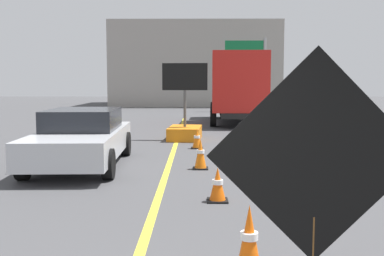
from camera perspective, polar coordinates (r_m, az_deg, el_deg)
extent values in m
cube|color=yellow|center=(8.19, -4.30, -8.87)|extent=(0.14, 36.00, 0.01)
cube|color=orange|center=(3.60, 14.88, -3.30)|extent=(1.56, 0.03, 1.56)
cube|color=black|center=(3.59, 14.95, -3.35)|extent=(1.63, 0.01, 1.63)
cube|color=black|center=(3.62, 14.80, -3.25)|extent=(0.28, 0.01, 0.52)
cube|color=orange|center=(16.52, -0.88, -0.63)|extent=(1.23, 1.88, 0.45)
cylinder|color=#4C4C4C|center=(16.45, -0.88, 2.40)|extent=(0.10, 0.10, 1.30)
cube|color=black|center=(16.42, -0.89, 6.33)|extent=(1.60, 0.20, 0.95)
sphere|color=yellow|center=(16.42, 1.05, 6.33)|extent=(0.09, 0.09, 0.09)
sphere|color=yellow|center=(16.44, 0.00, 6.33)|extent=(0.09, 0.09, 0.09)
sphere|color=yellow|center=(16.47, -1.05, 6.32)|extent=(0.09, 0.09, 0.09)
sphere|color=yellow|center=(16.51, -2.09, 6.32)|extent=(0.09, 0.09, 0.09)
sphere|color=yellow|center=(16.53, -2.68, 6.94)|extent=(0.09, 0.09, 0.09)
sphere|color=yellow|center=(16.53, -2.67, 5.69)|extent=(0.09, 0.09, 0.09)
cube|color=black|center=(23.44, 5.50, 2.11)|extent=(1.96, 7.40, 0.25)
cube|color=silver|center=(26.03, 5.21, 4.84)|extent=(2.52, 2.14, 1.90)
cube|color=red|center=(22.26, 5.69, 5.68)|extent=(2.62, 5.08, 2.67)
cylinder|color=black|center=(25.90, 2.60, 2.20)|extent=(0.31, 0.91, 0.90)
cylinder|color=black|center=(26.02, 7.80, 2.17)|extent=(0.31, 0.91, 0.90)
cylinder|color=black|center=(21.21, 2.63, 1.40)|extent=(0.31, 0.91, 0.90)
cylinder|color=black|center=(21.35, 8.97, 1.37)|extent=(0.31, 0.91, 0.90)
cube|color=silver|center=(11.63, -13.44, -1.74)|extent=(2.05, 4.88, 0.60)
cube|color=black|center=(11.81, -13.26, 1.06)|extent=(1.73, 2.23, 0.50)
cylinder|color=black|center=(9.96, -10.23, -4.38)|extent=(0.24, 0.67, 0.66)
cylinder|color=black|center=(10.38, -20.09, -4.23)|extent=(0.24, 0.67, 0.66)
cylinder|color=black|center=(13.07, -8.13, -1.93)|extent=(0.24, 0.67, 0.66)
cylinder|color=black|center=(13.40, -15.77, -1.90)|extent=(0.24, 0.67, 0.66)
cylinder|color=gray|center=(32.13, 8.90, 6.49)|extent=(0.18, 0.18, 5.00)
cube|color=#0F6033|center=(32.02, 6.43, 9.48)|extent=(2.60, 0.07, 1.30)
cube|color=white|center=(32.06, 6.42, 9.48)|extent=(1.82, 0.01, 0.18)
cube|color=gray|center=(41.17, 0.41, 7.68)|extent=(13.73, 9.84, 6.84)
cone|color=#EA5B0C|center=(5.10, 7.04, -13.40)|extent=(0.28, 0.28, 0.75)
cylinder|color=white|center=(5.08, 7.05, -13.00)|extent=(0.19, 0.19, 0.08)
cube|color=black|center=(8.13, 3.15, -8.88)|extent=(0.36, 0.36, 0.03)
cone|color=#EA5B0C|center=(8.06, 3.17, -6.84)|extent=(0.28, 0.28, 0.56)
cylinder|color=white|center=(8.06, 3.17, -6.64)|extent=(0.19, 0.19, 0.08)
cube|color=black|center=(11.02, 1.04, -4.97)|extent=(0.36, 0.36, 0.03)
cone|color=orange|center=(10.96, 1.05, -3.10)|extent=(0.28, 0.28, 0.70)
cylinder|color=white|center=(10.95, 1.05, -2.92)|extent=(0.19, 0.19, 0.08)
cube|color=black|center=(14.32, 0.61, -2.47)|extent=(0.36, 0.36, 0.03)
cone|color=orange|center=(14.27, 0.61, -1.22)|extent=(0.28, 0.28, 0.60)
cylinder|color=white|center=(14.27, 0.62, -1.10)|extent=(0.19, 0.19, 0.08)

